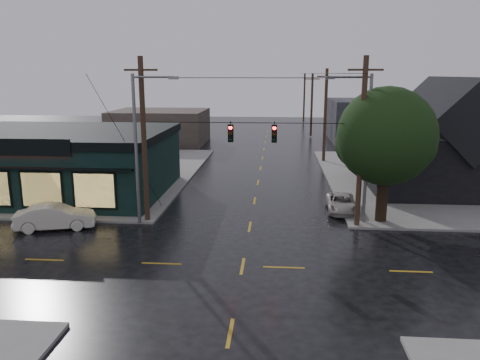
# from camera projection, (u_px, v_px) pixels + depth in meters

# --- Properties ---
(ground_plane) EXTENTS (160.00, 160.00, 0.00)m
(ground_plane) POSITION_uv_depth(u_px,v_px,m) (243.00, 266.00, 22.72)
(ground_plane) COLOR black
(sidewalk_nw) EXTENTS (28.00, 28.00, 0.15)m
(sidewalk_nw) POSITION_uv_depth(u_px,v_px,m) (45.00, 173.00, 43.68)
(sidewalk_nw) COLOR gray
(sidewalk_nw) RESTS_ON ground
(pizza_shop) EXTENTS (16.30, 12.34, 4.90)m
(pizza_shop) POSITION_uv_depth(u_px,v_px,m) (61.00, 161.00, 35.89)
(pizza_shop) COLOR black
(pizza_shop) RESTS_ON ground
(ne_building) EXTENTS (12.60, 11.60, 8.75)m
(ne_building) POSITION_uv_depth(u_px,v_px,m) (447.00, 134.00, 37.08)
(ne_building) COLOR black
(ne_building) RESTS_ON ground
(corner_tree) EXTENTS (5.97, 5.97, 8.30)m
(corner_tree) POSITION_uv_depth(u_px,v_px,m) (386.00, 137.00, 28.12)
(corner_tree) COLOR black
(corner_tree) RESTS_ON ground
(utility_pole_nw) EXTENTS (2.00, 0.32, 10.15)m
(utility_pole_nw) POSITION_uv_depth(u_px,v_px,m) (148.00, 222.00, 29.54)
(utility_pole_nw) COLOR #312115
(utility_pole_nw) RESTS_ON ground
(utility_pole_ne) EXTENTS (2.00, 0.32, 10.15)m
(utility_pole_ne) POSITION_uv_depth(u_px,v_px,m) (356.00, 227.00, 28.53)
(utility_pole_ne) COLOR #312115
(utility_pole_ne) RESTS_ON ground
(utility_pole_far_a) EXTENTS (2.00, 0.32, 9.65)m
(utility_pole_far_a) POSITION_uv_depth(u_px,v_px,m) (323.00, 162.00, 49.42)
(utility_pole_far_a) COLOR #312115
(utility_pole_far_a) RESTS_ON ground
(utility_pole_far_b) EXTENTS (2.00, 0.32, 9.15)m
(utility_pole_far_b) POSITION_uv_depth(u_px,v_px,m) (311.00, 137.00, 68.86)
(utility_pole_far_b) COLOR #312115
(utility_pole_far_b) RESTS_ON ground
(utility_pole_far_c) EXTENTS (2.00, 0.32, 9.15)m
(utility_pole_far_c) POSITION_uv_depth(u_px,v_px,m) (303.00, 123.00, 88.29)
(utility_pole_far_c) COLOR #312115
(utility_pole_far_c) RESTS_ON ground
(span_signal_assembly) EXTENTS (13.00, 0.48, 1.23)m
(span_signal_assembly) POSITION_uv_depth(u_px,v_px,m) (252.00, 133.00, 27.76)
(span_signal_assembly) COLOR black
(span_signal_assembly) RESTS_ON ground
(streetlight_nw) EXTENTS (5.40, 0.30, 9.15)m
(streetlight_nw) POSITION_uv_depth(u_px,v_px,m) (140.00, 225.00, 28.88)
(streetlight_nw) COLOR slate
(streetlight_nw) RESTS_ON ground
(streetlight_ne) EXTENTS (5.40, 0.30, 9.15)m
(streetlight_ne) POSITION_uv_depth(u_px,v_px,m) (363.00, 224.00, 29.17)
(streetlight_ne) COLOR slate
(streetlight_ne) RESTS_ON ground
(bg_building_west) EXTENTS (12.00, 10.00, 4.40)m
(bg_building_west) POSITION_uv_depth(u_px,v_px,m) (160.00, 127.00, 62.18)
(bg_building_west) COLOR #392F2A
(bg_building_west) RESTS_ON ground
(bg_building_east) EXTENTS (14.00, 12.00, 5.60)m
(bg_building_east) POSITION_uv_depth(u_px,v_px,m) (382.00, 120.00, 64.58)
(bg_building_east) COLOR #232328
(bg_building_east) RESTS_ON ground
(sedan_cream) EXTENTS (4.87, 2.85, 1.52)m
(sedan_cream) POSITION_uv_depth(u_px,v_px,m) (55.00, 217.00, 28.01)
(sedan_cream) COLOR beige
(sedan_cream) RESTS_ON ground
(suv_silver) EXTENTS (2.06, 4.22, 1.16)m
(suv_silver) POSITION_uv_depth(u_px,v_px,m) (342.00, 203.00, 31.61)
(suv_silver) COLOR #AEA8A0
(suv_silver) RESTS_ON ground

